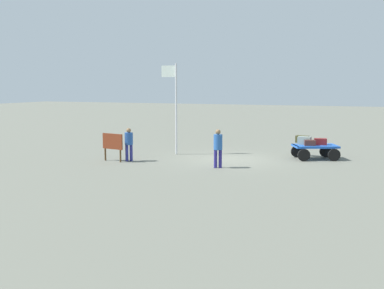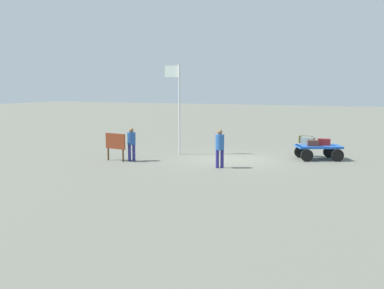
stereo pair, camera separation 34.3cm
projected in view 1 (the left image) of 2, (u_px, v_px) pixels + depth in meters
ground_plane at (230, 159)px, 21.93m from camera, size 120.00×120.00×0.00m
luggage_cart at (315, 149)px, 21.93m from camera, size 2.34×2.02×0.67m
suitcase_grey at (310, 143)px, 21.68m from camera, size 0.57×0.45×0.26m
suitcase_navy at (302, 139)px, 22.77m from camera, size 0.66×0.44×0.34m
suitcase_dark at (320, 142)px, 21.98m from camera, size 0.63×0.44×0.30m
suitcase_olive at (304, 140)px, 22.17m from camera, size 0.62×0.41×0.36m
worker_lead at (218, 145)px, 19.57m from camera, size 0.49×0.49×1.63m
worker_trailing at (129, 142)px, 21.30m from camera, size 0.53×0.53×1.53m
flagpole at (175, 101)px, 23.27m from camera, size 0.82×0.14×4.53m
signboard at (113, 143)px, 21.28m from camera, size 1.14×0.26×1.27m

